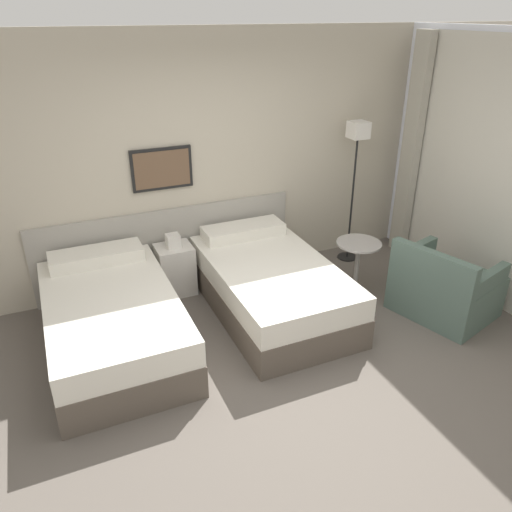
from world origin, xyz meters
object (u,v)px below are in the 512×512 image
bed_near_door (113,321)px  side_table (358,258)px  bed_near_window (271,286)px  floor_lamp (356,152)px  nightstand (175,268)px  armchair (444,289)px

bed_near_door → side_table: size_ratio=3.19×
bed_near_window → floor_lamp: 1.91m
bed_near_window → side_table: 1.01m
nightstand → side_table: 1.98m
side_table → armchair: bearing=-49.4°
floor_lamp → bed_near_window: bearing=-153.5°
bed_near_window → nightstand: size_ratio=2.83×
armchair → bed_near_door: bearing=60.1°
bed_near_window → nightstand: (-0.80, 0.75, 0.01)m
floor_lamp → side_table: size_ratio=2.77×
bed_near_door → bed_near_window: 1.60m
bed_near_door → nightstand: size_ratio=2.83×
bed_near_window → nightstand: 1.10m
bed_near_door → bed_near_window: (1.60, 0.00, 0.00)m
bed_near_window → floor_lamp: floor_lamp is taller
nightstand → side_table: nightstand is taller
side_table → bed_near_door: bearing=178.4°
bed_near_door → armchair: 3.28m
nightstand → armchair: size_ratio=0.64×
nightstand → armchair: armchair is taller
side_table → nightstand: bearing=155.2°
bed_near_door → side_table: bearing=-1.6°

